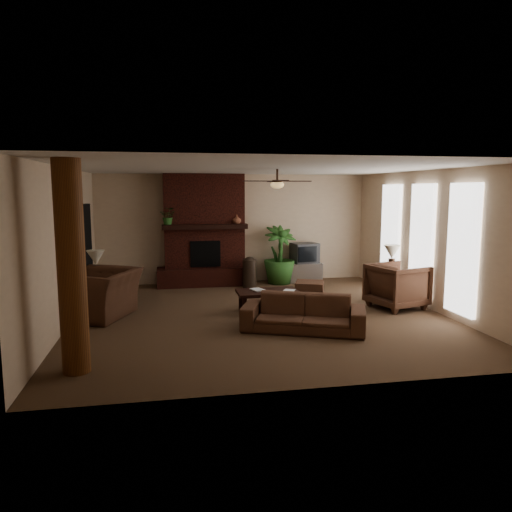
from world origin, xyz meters
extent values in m
plane|color=brown|center=(0.00, 0.00, 0.00)|extent=(7.00, 7.00, 0.00)
plane|color=silver|center=(0.00, 0.00, 2.80)|extent=(7.00, 7.00, 0.00)
plane|color=beige|center=(0.00, 3.50, 1.40)|extent=(7.00, 0.00, 7.00)
plane|color=beige|center=(0.00, -3.50, 1.40)|extent=(7.00, 0.00, 7.00)
plane|color=beige|center=(-3.50, 0.00, 1.40)|extent=(0.00, 7.00, 7.00)
plane|color=beige|center=(3.50, 0.00, 1.40)|extent=(0.00, 7.00, 7.00)
cube|color=#4A1B13|center=(-0.80, 3.25, 1.40)|extent=(2.00, 0.50, 2.80)
cube|color=#4A1B13|center=(-0.80, 3.15, 0.23)|extent=(2.40, 0.70, 0.45)
cube|color=black|center=(-0.80, 2.99, 0.82)|extent=(0.75, 0.04, 0.65)
cube|color=black|center=(-0.80, 2.97, 1.50)|extent=(2.10, 0.28, 0.12)
cube|color=white|center=(3.45, 1.60, 1.35)|extent=(0.08, 0.85, 2.35)
cube|color=white|center=(3.45, 0.20, 1.35)|extent=(0.08, 0.85, 2.35)
cube|color=white|center=(3.45, -1.20, 1.35)|extent=(0.08, 0.85, 2.35)
cylinder|color=brown|center=(-2.95, -2.40, 1.40)|extent=(0.36, 0.36, 2.80)
cube|color=black|center=(-3.44, 1.80, 1.05)|extent=(0.10, 1.00, 2.10)
cylinder|color=#311F16|center=(0.40, 0.30, 2.68)|extent=(0.04, 0.04, 0.24)
cylinder|color=#311F16|center=(0.40, 0.30, 2.56)|extent=(0.20, 0.20, 0.06)
ellipsoid|color=#F2BF72|center=(0.40, 0.30, 2.50)|extent=(0.26, 0.26, 0.14)
cube|color=black|center=(0.80, 0.30, 2.57)|extent=(0.55, 0.12, 0.01)
cube|color=black|center=(0.00, 0.30, 2.57)|extent=(0.55, 0.12, 0.01)
cube|color=black|center=(0.40, 0.70, 2.57)|extent=(0.12, 0.55, 0.01)
cube|color=black|center=(0.40, -0.10, 2.57)|extent=(0.12, 0.55, 0.01)
imported|color=#513222|center=(0.54, -1.13, 0.41)|extent=(2.15, 1.34, 0.81)
imported|color=#513222|center=(-3.00, 0.42, 0.60)|extent=(1.35, 1.62, 1.21)
imported|color=#513222|center=(2.87, 0.05, 0.50)|extent=(1.15, 1.20, 1.01)
cube|color=black|center=(0.20, 0.20, 0.40)|extent=(1.20, 0.70, 0.06)
cube|color=black|center=(-0.30, -0.05, 0.18)|extent=(0.07, 0.07, 0.37)
cube|color=black|center=(0.70, -0.05, 0.18)|extent=(0.07, 0.07, 0.37)
cube|color=black|center=(-0.30, 0.45, 0.18)|extent=(0.07, 0.07, 0.37)
cube|color=black|center=(0.70, 0.45, 0.18)|extent=(0.07, 0.07, 0.37)
cube|color=#513222|center=(1.33, 1.11, 0.20)|extent=(0.78, 0.78, 0.40)
cube|color=#ADADAF|center=(1.82, 3.15, 0.25)|extent=(0.88, 0.54, 0.50)
cube|color=#3A3A3C|center=(1.81, 3.15, 0.76)|extent=(0.73, 0.61, 0.52)
cube|color=black|center=(1.81, 2.88, 0.76)|extent=(0.52, 0.12, 0.40)
cylinder|color=#30231A|center=(0.26, 2.64, 0.35)|extent=(0.34, 0.34, 0.70)
sphere|color=#30231A|center=(0.26, 2.64, 0.60)|extent=(0.34, 0.34, 0.34)
imported|color=#306026|center=(1.10, 3.02, 0.42)|extent=(1.21, 1.66, 0.83)
cube|color=black|center=(-3.15, 1.12, 0.28)|extent=(0.66, 0.66, 0.55)
cylinder|color=#311F16|center=(-3.15, 1.11, 0.73)|extent=(0.17, 0.17, 0.35)
cone|color=beige|center=(-3.15, 1.11, 1.05)|extent=(0.44, 0.44, 0.30)
cube|color=black|center=(3.15, 0.84, 0.28)|extent=(0.59, 0.59, 0.55)
cylinder|color=#311F16|center=(3.14, 0.86, 0.73)|extent=(0.16, 0.16, 0.35)
cone|color=beige|center=(3.14, 0.86, 1.05)|extent=(0.41, 0.41, 0.30)
imported|color=#306026|center=(-1.69, 2.95, 1.72)|extent=(0.48, 0.51, 0.33)
imported|color=brown|center=(0.00, 2.99, 1.67)|extent=(0.26, 0.27, 0.22)
imported|color=#999999|center=(-0.10, 0.23, 0.57)|extent=(0.21, 0.10, 0.29)
imported|color=#999999|center=(0.50, 0.11, 0.58)|extent=(0.20, 0.12, 0.29)
camera|label=1|loc=(-1.72, -8.82, 2.40)|focal=33.49mm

